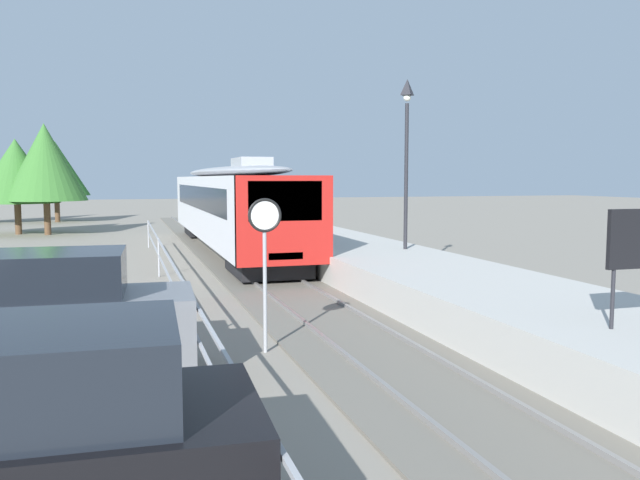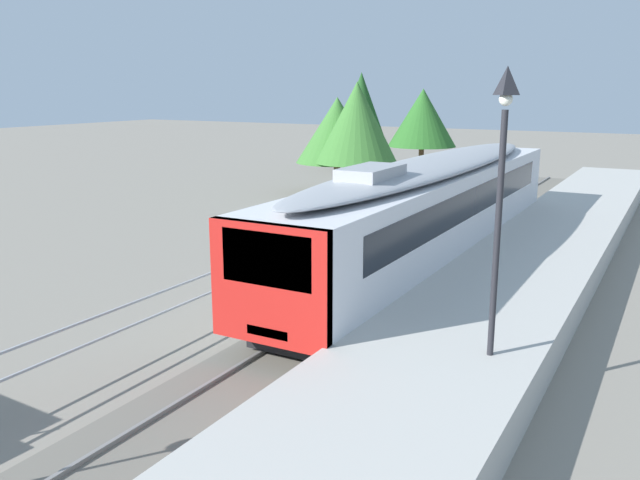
% 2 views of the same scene
% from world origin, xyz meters
% --- Properties ---
extents(ground_plane, '(160.00, 160.00, 0.00)m').
position_xyz_m(ground_plane, '(-3.00, 22.00, 0.00)').
color(ground_plane, gray).
extents(track_rails, '(3.20, 60.00, 0.14)m').
position_xyz_m(track_rails, '(0.00, 22.00, 0.03)').
color(track_rails, '#6B665B').
rests_on(track_rails, ground).
extents(commuter_train, '(2.82, 19.79, 3.74)m').
position_xyz_m(commuter_train, '(0.00, 27.14, 2.15)').
color(commuter_train, silver).
rests_on(commuter_train, track_rails).
extents(station_platform, '(3.90, 60.00, 0.90)m').
position_xyz_m(station_platform, '(3.25, 22.00, 0.45)').
color(station_platform, '#B7B5AD').
rests_on(station_platform, ground).
extents(platform_lamp_mid_platform, '(0.34, 0.34, 5.35)m').
position_xyz_m(platform_lamp_mid_platform, '(4.26, 18.63, 4.62)').
color(platform_lamp_mid_platform, '#232328').
rests_on(platform_lamp_mid_platform, station_platform).
extents(tree_behind_carpark, '(4.44, 4.44, 6.21)m').
position_xyz_m(tree_behind_carpark, '(-8.46, 38.71, 4.06)').
color(tree_behind_carpark, brown).
rests_on(tree_behind_carpark, ground).
extents(tree_behind_station_far, '(4.66, 4.66, 5.83)m').
position_xyz_m(tree_behind_station_far, '(-8.96, 49.91, 3.88)').
color(tree_behind_station_far, brown).
rests_on(tree_behind_station_far, ground).
extents(tree_distant_left, '(3.80, 3.80, 6.95)m').
position_xyz_m(tree_distant_left, '(-13.59, 49.87, 4.41)').
color(tree_distant_left, brown).
rests_on(tree_distant_left, ground).
extents(tree_distant_centre, '(4.61, 4.61, 5.38)m').
position_xyz_m(tree_distant_centre, '(-10.08, 39.55, 3.57)').
color(tree_distant_centre, brown).
rests_on(tree_distant_centre, ground).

